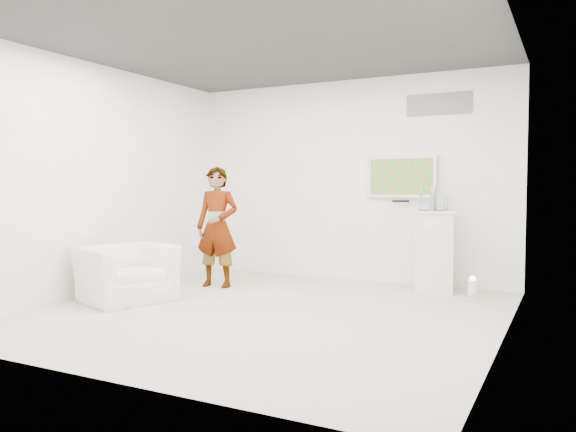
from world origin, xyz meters
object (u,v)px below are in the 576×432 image
at_px(pedestal, 433,251).
at_px(floor_uplight, 472,289).
at_px(armchair, 125,273).
at_px(person, 217,227).
at_px(tv, 402,177).

relative_size(pedestal, floor_uplight, 3.70).
relative_size(armchair, floor_uplight, 3.55).
distance_m(person, pedestal, 2.97).
bearing_deg(person, floor_uplight, 0.97).
xyz_separation_m(armchair, pedestal, (3.24, 2.31, 0.21)).
relative_size(tv, armchair, 0.95).
height_order(person, armchair, person).
height_order(armchair, pedestal, pedestal).
relative_size(person, floor_uplight, 5.69).
height_order(tv, person, tv).
relative_size(tv, floor_uplight, 3.38).
xyz_separation_m(person, floor_uplight, (3.36, 0.57, -0.69)).
bearing_deg(armchair, floor_uplight, -43.88).
xyz_separation_m(tv, floor_uplight, (1.12, -0.80, -1.40)).
bearing_deg(person, pedestal, 10.54).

